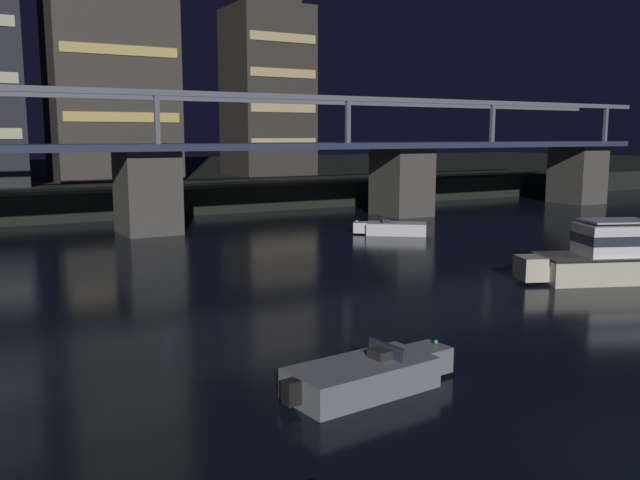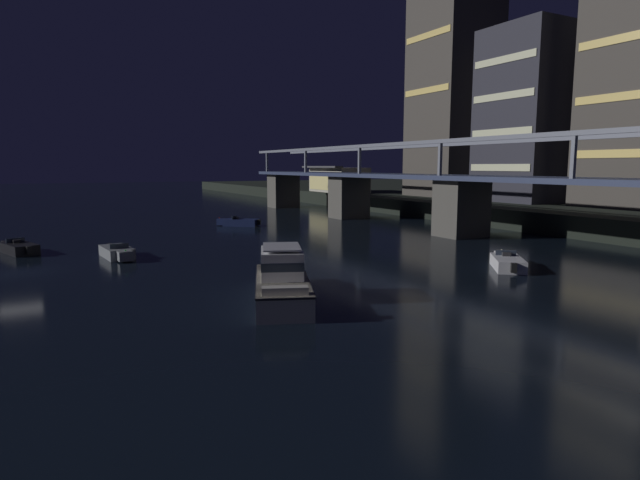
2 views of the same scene
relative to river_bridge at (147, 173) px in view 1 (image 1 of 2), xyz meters
name	(u,v)px [view 1 (image 1 of 2)]	position (x,y,z in m)	size (l,w,h in m)	color
far_riverbank	(45,178)	(0.00, 48.01, -2.97)	(240.00, 80.00, 2.20)	black
river_bridge	(147,173)	(0.00, 0.00, 0.00)	(90.58, 6.40, 9.38)	#4C4944
tower_central	(108,21)	(3.21, 23.23, 13.35)	(11.55, 8.63, 30.75)	#423D38
tower_east_tall	(267,91)	(20.18, 23.76, 7.28)	(8.23, 8.19, 18.61)	#38332D
cabin_cruiser_near_left	(619,258)	(14.47, -25.81, -3.02)	(9.24, 5.52, 2.79)	beige
speedboat_near_center	(393,228)	(13.98, -8.88, -3.66)	(4.64, 4.07, 1.16)	silver
speedboat_mid_left	(368,376)	(-3.06, -31.57, -3.66)	(5.23, 2.20, 1.16)	gray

